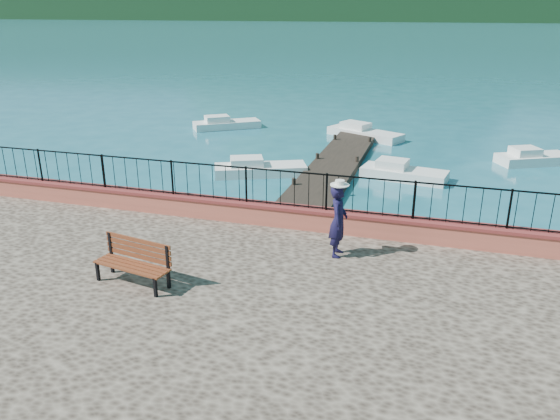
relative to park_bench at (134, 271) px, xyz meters
The scene contains 13 objects.
ground 3.88m from the park_bench, ahead, with size 2000.00×2000.00×0.00m, color #19596B.
parapet 5.40m from the park_bench, 48.70° to the left, with size 28.00×0.46×0.58m, color #C25B46.
railing 5.46m from the park_bench, 48.70° to the left, with size 27.00×0.05×0.95m, color black.
dock 12.53m from the park_bench, 82.78° to the left, with size 2.00×16.00×0.30m, color #2D231C.
far_forest 300.47m from the park_bench, 89.32° to the left, with size 900.00×60.00×18.00m, color black.
park_bench is the anchor object (origin of this frame).
person 4.72m from the park_bench, 34.57° to the left, with size 0.63×0.42×1.73m, color black.
hat 4.92m from the park_bench, 34.57° to the left, with size 0.44×0.44×0.12m, color white.
boat_0 12.30m from the park_bench, 96.15° to the left, with size 3.87×1.30×0.80m, color white.
boat_1 14.14m from the park_bench, 70.89° to the left, with size 3.47×1.30×0.80m, color silver.
boat_2 20.20m from the park_bench, 59.97° to the left, with size 3.28×1.30×0.80m, color white.
boat_3 21.61m from the park_bench, 106.90° to the left, with size 3.86×1.30×0.80m, color white.
boat_4 20.61m from the park_bench, 84.66° to the left, with size 4.27×1.30×0.80m, color silver.
Camera 1 is at (2.40, -9.38, 6.73)m, focal length 35.00 mm.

